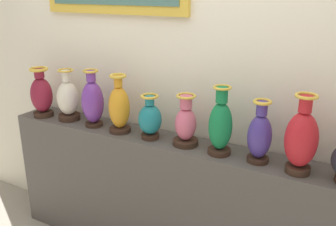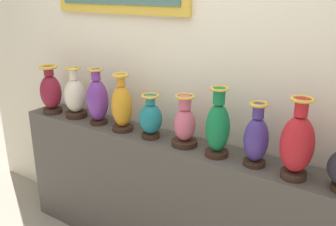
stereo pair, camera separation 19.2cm
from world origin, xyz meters
The scene contains 11 objects.
display_shelf centered at (0.00, 0.00, 0.46)m, with size 2.48×0.29×0.92m, color #4C4742.
back_wall centered at (-0.01, 0.20, 1.50)m, with size 4.30×0.14×2.97m.
vase_burgundy centered at (-1.06, -0.05, 1.09)m, with size 0.16×0.16×0.38m.
vase_ivory centered at (-0.83, -0.01, 1.08)m, with size 0.16×0.16×0.38m.
vase_violet centered at (-0.59, -0.03, 1.10)m, with size 0.16×0.16×0.40m.
vase_amber centered at (-0.36, -0.03, 1.09)m, with size 0.15×0.15×0.40m.
vase_teal centered at (-0.12, -0.03, 1.05)m, with size 0.15×0.15×0.29m.
vase_rose centered at (0.13, -0.01, 1.06)m, with size 0.16×0.16×0.32m.
vase_emerald centered at (0.36, -0.03, 1.10)m, with size 0.14×0.14×0.41m.
vase_indigo centered at (0.59, -0.02, 1.08)m, with size 0.13×0.13×0.36m.
vase_crimson centered at (0.81, -0.05, 1.11)m, with size 0.17×0.17×0.43m.
Camera 1 is at (1.07, -1.92, 1.85)m, focal length 39.52 mm.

